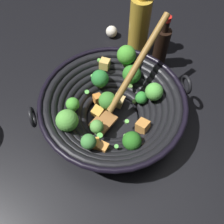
{
  "coord_description": "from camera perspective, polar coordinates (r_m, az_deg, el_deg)",
  "views": [
    {
      "loc": [
        -0.34,
        -0.13,
        0.61
      ],
      "look_at": [
        0.0,
        0.0,
        0.03
      ],
      "focal_mm": 38.71,
      "sensor_mm": 36.0,
      "label": 1
    }
  ],
  "objects": [
    {
      "name": "cooking_oil_bottle",
      "position": [
        0.84,
        6.46,
        19.86
      ],
      "size": [
        0.07,
        0.07,
        0.26
      ],
      "color": "gold",
      "rests_on": "ground"
    },
    {
      "name": "wok",
      "position": [
        0.66,
        0.18,
        1.49
      ],
      "size": [
        0.42,
        0.4,
        0.23
      ],
      "color": "black",
      "rests_on": "ground"
    },
    {
      "name": "ground_plane",
      "position": [
        0.72,
        0.15,
        -1.6
      ],
      "size": [
        4.0,
        4.0,
        0.0
      ],
      "primitive_type": "plane",
      "color": "black"
    },
    {
      "name": "garlic_bulb",
      "position": [
        0.94,
        -0.1,
        18.46
      ],
      "size": [
        0.04,
        0.04,
        0.04
      ],
      "primitive_type": "sphere",
      "color": "silver",
      "rests_on": "ground"
    },
    {
      "name": "soy_sauce_bottle",
      "position": [
        0.81,
        11.5,
        14.82
      ],
      "size": [
        0.05,
        0.05,
        0.19
      ],
      "color": "black",
      "rests_on": "ground"
    }
  ]
}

